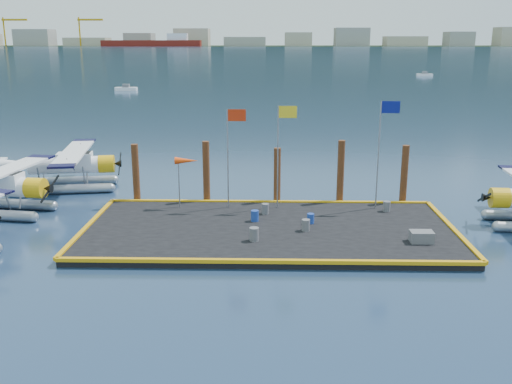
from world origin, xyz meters
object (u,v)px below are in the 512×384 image
Objects in this scene: drum_3 at (254,234)px; flagpole_blue at (383,139)px; seaplane_c at (69,167)px; windsock at (186,162)px; piling_4 at (404,177)px; drum_5 at (265,209)px; drum_2 at (311,218)px; piling_0 at (136,175)px; drum_4 at (387,206)px; drum_0 at (255,216)px; piling_3 at (341,174)px; flagpole_red at (231,143)px; drum_1 at (306,225)px; piling_2 at (277,178)px; crate at (421,237)px; piling_1 at (206,174)px; flagpole_yellow at (281,141)px.

drum_3 is 10.35m from flagpole_blue.
windsock is (9.14, -5.53, 1.63)m from seaplane_c.
drum_5 is at bearing -161.40° from piling_4.
drum_2 is 7.86m from piling_4.
drum_4 is at bearing -8.21° from piling_0.
piling_3 is (5.31, 4.34, 1.44)m from drum_0.
flagpole_red is 0.92× the size of flagpole_blue.
seaplane_c is at bearing 148.51° from drum_1.
seaplane_c is at bearing 170.17° from piling_4.
flagpole_blue reaches higher than flagpole_red.
seaplane_c is 14.99× the size of drum_3.
drum_4 is 0.16× the size of piling_2.
drum_4 is at bearing -61.78° from flagpole_blue.
crate is 0.29× the size of piling_4.
piling_0 is at bearing 155.27° from windsock.
drum_1 is at bearing -105.17° from drum_2.
drum_3 is 0.18× the size of piling_2.
drum_0 is 0.14× the size of piling_3.
drum_5 is 0.15× the size of piling_4.
flagpole_red is 11.17m from piling_4.
piling_2 is 0.88× the size of piling_3.
drum_4 is 0.09× the size of flagpole_blue.
drum_5 is 8.87m from piling_0.
windsock is 13.68m from piling_4.
seaplane_c is 18.95m from drum_1.
seaplane_c reaches higher than drum_3.
drum_4 is 5.42m from crate.
piling_1 is 0.98× the size of piling_3.
drum_4 is at bearing -3.05° from windsock.
windsock is at bearing 180.00° from flagpole_yellow.
flagpole_red reaches higher than seaplane_c.
crate is at bearing -30.41° from drum_5.
flagpole_yellow is (-7.04, 6.02, 3.82)m from crate.
flagpole_yellow reaches higher than windsock.
piling_4 reaches higher than drum_5.
drum_3 is at bearing -44.47° from piling_0.
seaplane_c is at bearing 165.17° from flagpole_blue.
drum_1 is 0.10× the size of flagpole_blue.
flagpole_red is 3.28m from piling_1.
drum_1 is 7.13m from flagpole_red.
drum_3 is 8.50m from crate.
drum_0 is at bearing -29.44° from piling_0.
drum_5 is at bearing 149.59° from crate.
drum_0 reaches higher than drum_2.
drum_3 is 0.17× the size of piling_0.
piling_3 is at bearing 65.07° from drum_2.
piling_3 reaches higher than crate.
piling_0 is (-10.82, 4.68, 1.32)m from drum_2.
piling_3 is at bearing 0.00° from piling_2.
drum_5 is 4.98m from piling_1.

